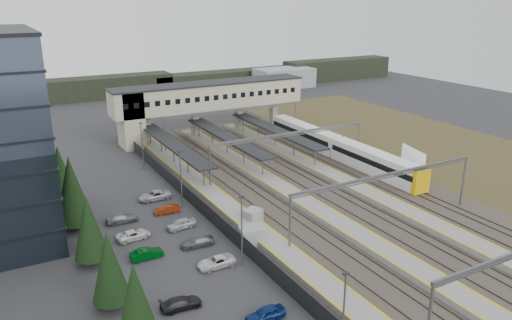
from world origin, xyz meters
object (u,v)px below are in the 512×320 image
relay_cabin_near (252,237)px  billboard (413,160)px  relay_cabin_far (253,217)px  footbridge (197,100)px  train (338,148)px

relay_cabin_near → billboard: bearing=11.6°
relay_cabin_far → relay_cabin_near: bearing=-119.2°
footbridge → billboard: footbridge is taller
footbridge → train: size_ratio=1.01×
relay_cabin_far → train: bearing=32.1°
relay_cabin_near → train: (28.90, 21.44, 0.92)m
footbridge → train: 30.41m
relay_cabin_near → train: bearing=36.6°
relay_cabin_far → train: size_ratio=0.07×
billboard → relay_cabin_near: bearing=-168.4°
relay_cabin_near → billboard: size_ratio=0.49×
relay_cabin_far → billboard: billboard is taller
relay_cabin_far → footbridge: bearing=76.7°
relay_cabin_near → footbridge: 48.60m
relay_cabin_far → train: 30.79m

